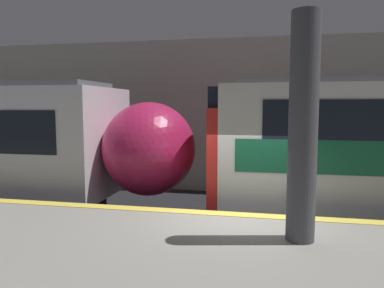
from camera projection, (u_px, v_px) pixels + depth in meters
The scene contains 3 objects.
ground_plane at pixel (239, 265), 7.35m from camera, with size 120.00×120.00×0.00m, color black.
station_rear_barrier at pixel (254, 116), 13.21m from camera, with size 50.00×0.15×5.48m.
support_pillar_near at pixel (303, 129), 5.59m from camera, with size 0.43×0.43×3.45m.
Camera 1 is at (0.51, -7.11, 3.13)m, focal length 35.00 mm.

